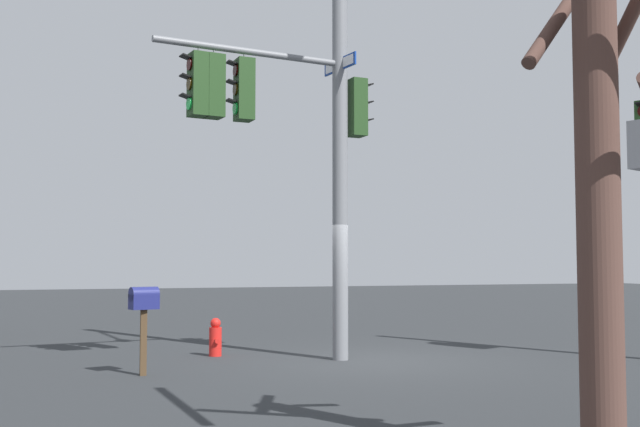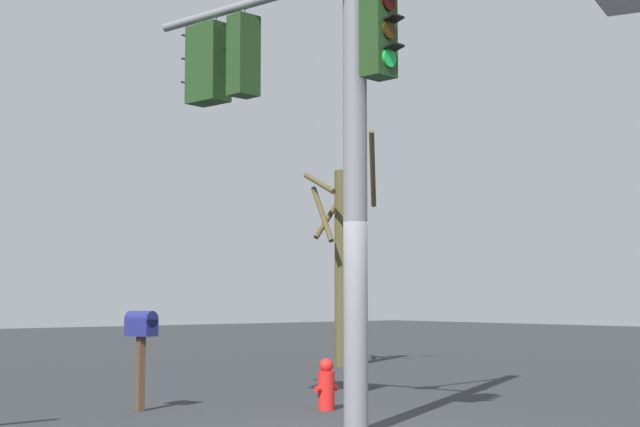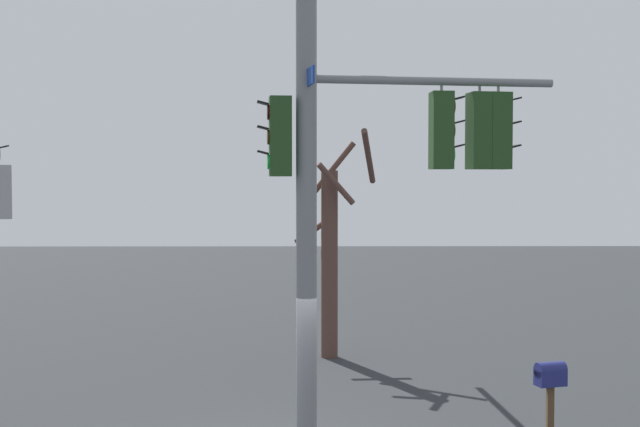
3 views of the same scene
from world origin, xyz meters
The scene contains 3 objects.
main_signal_pole_assembly centered at (0.18, 1.12, 4.90)m, with size 3.61×4.26×9.13m.
mailbox centered at (-0.39, 4.13, 1.11)m, with size 0.35×0.49×1.41m.
bare_tree_behind_pole centered at (-7.37, 0.97, 2.53)m, with size 1.95×1.97×5.28m.
Camera 3 is at (12.01, 0.54, 4.14)m, focal length 46.86 mm.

